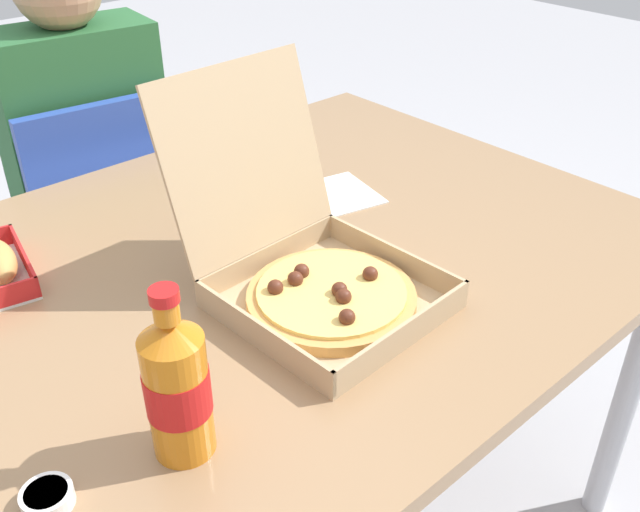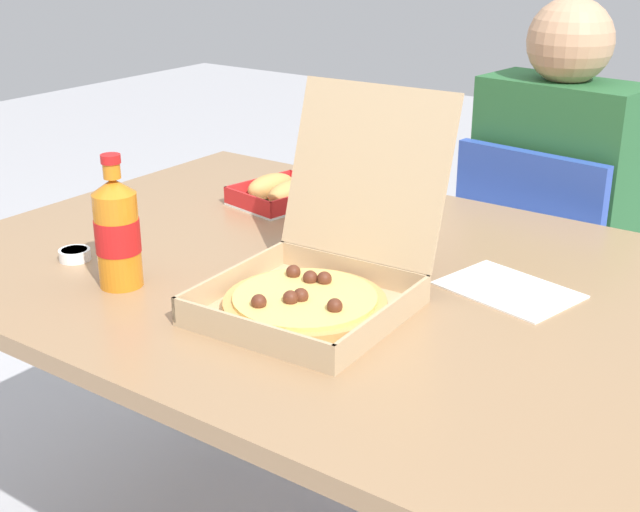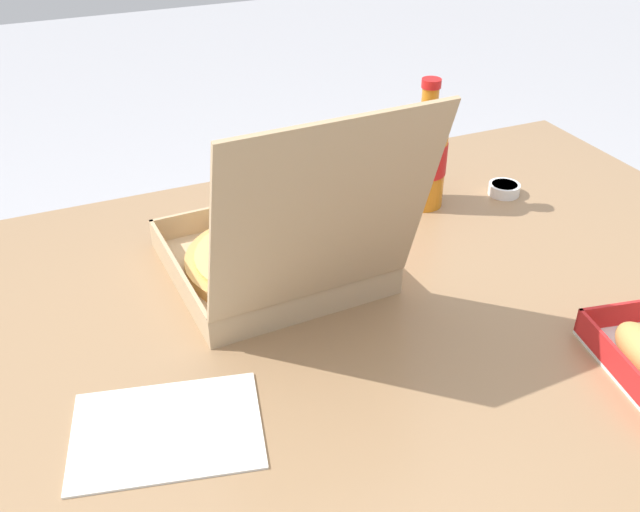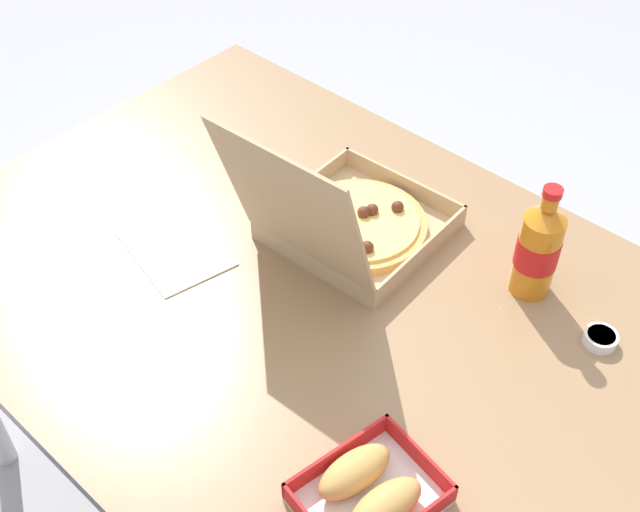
% 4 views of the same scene
% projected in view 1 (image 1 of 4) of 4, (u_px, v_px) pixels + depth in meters
% --- Properties ---
extents(dining_table, '(1.44, 0.99, 0.74)m').
position_uv_depth(dining_table, '(240.00, 302.00, 1.18)').
color(dining_table, '#997551').
rests_on(dining_table, ground_plane).
extents(chair, '(0.44, 0.44, 0.83)m').
position_uv_depth(chair, '(102.00, 223.00, 1.79)').
color(chair, '#2D4CAD').
rests_on(chair, ground_plane).
extents(diner_person, '(0.38, 0.43, 1.15)m').
position_uv_depth(diner_person, '(79.00, 140.00, 1.72)').
color(diner_person, '#333847').
rests_on(diner_person, ground_plane).
extents(pizza_box_open, '(0.30, 0.39, 0.32)m').
position_uv_depth(pizza_box_open, '(316.00, 273.00, 1.05)').
color(pizza_box_open, tan).
rests_on(pizza_box_open, dining_table).
extents(cola_bottle, '(0.07, 0.07, 0.22)m').
position_uv_depth(cola_bottle, '(177.00, 386.00, 0.77)').
color(cola_bottle, orange).
rests_on(cola_bottle, dining_table).
extents(paper_menu, '(0.24, 0.19, 0.00)m').
position_uv_depth(paper_menu, '(321.00, 199.00, 1.35)').
color(paper_menu, white).
rests_on(paper_menu, dining_table).
extents(dipping_sauce_cup, '(0.06, 0.06, 0.02)m').
position_uv_depth(dipping_sauce_cup, '(47.00, 497.00, 0.75)').
color(dipping_sauce_cup, white).
rests_on(dipping_sauce_cup, dining_table).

